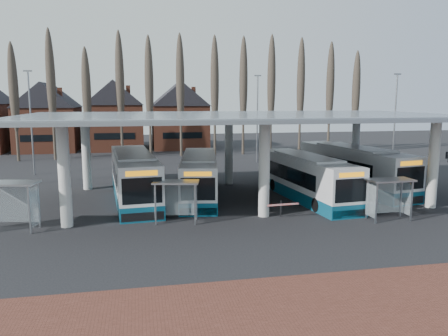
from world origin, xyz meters
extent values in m
plane|color=black|center=(0.00, 0.00, 0.00)|extent=(140.00, 140.00, 0.00)
cube|color=brown|center=(0.00, -12.00, 0.01)|extent=(70.00, 10.00, 0.03)
cylinder|color=silver|center=(-12.00, 2.50, 3.00)|extent=(0.70, 0.70, 6.00)
cylinder|color=silver|center=(-12.00, 13.50, 3.00)|extent=(0.70, 0.70, 6.00)
cylinder|color=silver|center=(0.00, 2.50, 3.00)|extent=(0.70, 0.70, 6.00)
cylinder|color=silver|center=(0.00, 13.50, 3.00)|extent=(0.70, 0.70, 6.00)
cylinder|color=silver|center=(12.00, 2.50, 3.00)|extent=(0.70, 0.70, 6.00)
cylinder|color=silver|center=(12.00, 13.50, 3.00)|extent=(0.70, 0.70, 6.00)
cube|color=gray|center=(0.00, 8.00, 6.25)|extent=(32.00, 16.00, 0.12)
cube|color=silver|center=(0.00, 8.00, 6.32)|extent=(31.50, 15.50, 0.04)
cone|color=#473D33|center=(-22.00, 33.00, 7.25)|extent=(0.36, 0.36, 14.50)
ellipsoid|color=#473D33|center=(-22.00, 33.00, 8.99)|extent=(1.10, 1.10, 11.02)
cone|color=#473D33|center=(-18.00, 33.00, 7.25)|extent=(0.36, 0.36, 14.50)
ellipsoid|color=#473D33|center=(-18.00, 33.00, 8.99)|extent=(1.10, 1.10, 11.02)
cone|color=#473D33|center=(-14.00, 33.00, 7.25)|extent=(0.36, 0.36, 14.50)
ellipsoid|color=#473D33|center=(-14.00, 33.00, 8.99)|extent=(1.10, 1.10, 11.02)
cone|color=#473D33|center=(-10.00, 33.00, 7.25)|extent=(0.36, 0.36, 14.50)
ellipsoid|color=#473D33|center=(-10.00, 33.00, 8.99)|extent=(1.10, 1.10, 11.02)
cone|color=#473D33|center=(-6.00, 33.00, 7.25)|extent=(0.36, 0.36, 14.50)
ellipsoid|color=#473D33|center=(-6.00, 33.00, 8.99)|extent=(1.10, 1.10, 11.02)
cone|color=#473D33|center=(-2.00, 33.00, 7.25)|extent=(0.36, 0.36, 14.50)
ellipsoid|color=#473D33|center=(-2.00, 33.00, 8.99)|extent=(1.10, 1.10, 11.02)
cone|color=#473D33|center=(2.00, 33.00, 7.25)|extent=(0.36, 0.36, 14.50)
ellipsoid|color=#473D33|center=(2.00, 33.00, 8.99)|extent=(1.10, 1.10, 11.02)
cone|color=#473D33|center=(6.00, 33.00, 7.25)|extent=(0.36, 0.36, 14.50)
ellipsoid|color=#473D33|center=(6.00, 33.00, 8.99)|extent=(1.10, 1.10, 11.02)
cone|color=#473D33|center=(10.00, 33.00, 7.25)|extent=(0.36, 0.36, 14.50)
ellipsoid|color=#473D33|center=(10.00, 33.00, 8.99)|extent=(1.10, 1.10, 11.02)
cone|color=#473D33|center=(14.00, 33.00, 7.25)|extent=(0.36, 0.36, 14.50)
ellipsoid|color=#473D33|center=(14.00, 33.00, 8.99)|extent=(1.10, 1.10, 11.02)
cone|color=#473D33|center=(18.00, 33.00, 7.25)|extent=(0.36, 0.36, 14.50)
ellipsoid|color=#473D33|center=(18.00, 33.00, 8.99)|extent=(1.10, 1.10, 11.02)
cone|color=#473D33|center=(22.00, 33.00, 7.25)|extent=(0.36, 0.36, 14.50)
ellipsoid|color=#473D33|center=(22.00, 33.00, 8.99)|extent=(1.10, 1.10, 11.02)
cube|color=brown|center=(-20.50, 44.00, 3.50)|extent=(8.00, 10.00, 7.00)
pyramid|color=black|center=(-20.50, 44.00, 10.50)|extent=(8.30, 10.30, 3.50)
cube|color=brown|center=(-11.00, 44.00, 3.50)|extent=(8.00, 10.00, 7.00)
pyramid|color=black|center=(-11.00, 44.00, 10.50)|extent=(8.30, 10.30, 3.50)
cube|color=brown|center=(-1.50, 44.00, 3.50)|extent=(8.00, 10.00, 7.00)
pyramid|color=black|center=(-1.50, 44.00, 10.50)|extent=(8.30, 10.30, 3.50)
cylinder|color=slate|center=(-18.00, 22.00, 5.00)|extent=(0.16, 0.16, 10.00)
cube|color=slate|center=(-18.00, 22.00, 10.10)|extent=(0.80, 0.15, 0.15)
cylinder|color=slate|center=(6.00, 26.00, 5.00)|extent=(0.16, 0.16, 10.00)
cube|color=slate|center=(6.00, 26.00, 10.10)|extent=(0.80, 0.15, 0.15)
cylinder|color=slate|center=(20.00, 20.00, 5.00)|extent=(0.16, 0.16, 10.00)
cube|color=slate|center=(20.00, 20.00, 10.10)|extent=(0.80, 0.15, 0.15)
cube|color=silver|center=(-8.15, 8.81, 1.92)|extent=(3.80, 12.99, 2.99)
cube|color=navy|center=(-8.15, 8.81, 0.48)|extent=(3.82, 13.01, 0.96)
cube|color=silver|center=(-8.15, 8.81, 3.47)|extent=(3.09, 7.86, 0.19)
cube|color=black|center=(-8.20, 9.34, 2.03)|extent=(3.54, 9.42, 1.17)
cube|color=black|center=(-7.61, 2.45, 1.97)|extent=(2.39, 0.27, 1.60)
cube|color=black|center=(-8.69, 15.16, 2.03)|extent=(2.31, 0.26, 1.28)
cube|color=orange|center=(-7.61, 2.45, 3.04)|extent=(1.90, 0.22, 0.32)
cube|color=black|center=(-7.61, 2.46, 0.37)|extent=(2.58, 0.31, 0.53)
cylinder|color=black|center=(-9.03, 4.67, 0.51)|extent=(0.38, 1.05, 1.02)
cylinder|color=black|center=(-6.58, 4.88, 0.51)|extent=(0.38, 1.05, 1.02)
cylinder|color=black|center=(-9.70, 12.42, 0.51)|extent=(0.38, 1.05, 1.02)
cylinder|color=black|center=(-7.24, 12.63, 0.51)|extent=(0.38, 1.05, 1.02)
cube|color=silver|center=(-3.26, 8.88, 1.75)|extent=(4.22, 11.94, 2.73)
cube|color=navy|center=(-3.26, 8.88, 0.44)|extent=(4.24, 11.96, 0.88)
cube|color=silver|center=(-3.26, 8.88, 3.17)|extent=(3.27, 7.28, 0.18)
cube|color=black|center=(-3.19, 9.37, 1.85)|extent=(3.76, 8.71, 1.07)
cube|color=black|center=(-4.14, 3.12, 1.80)|extent=(2.17, 0.39, 1.46)
cube|color=black|center=(-2.39, 14.65, 1.85)|extent=(2.10, 0.38, 1.17)
cube|color=orange|center=(-4.14, 3.12, 2.78)|extent=(1.73, 0.31, 0.29)
cube|color=black|center=(-4.14, 3.13, 0.34)|extent=(2.35, 0.43, 0.49)
cylinder|color=black|center=(-4.93, 5.39, 0.47)|extent=(0.41, 0.97, 0.94)
cylinder|color=black|center=(-2.71, 5.05, 0.47)|extent=(0.41, 0.97, 0.94)
cylinder|color=black|center=(-3.86, 12.43, 0.47)|extent=(0.41, 0.97, 0.94)
cylinder|color=black|center=(-1.64, 12.09, 0.47)|extent=(0.41, 0.97, 0.94)
cube|color=silver|center=(4.52, 6.65, 1.78)|extent=(3.63, 12.06, 2.77)
cube|color=navy|center=(4.52, 6.65, 0.45)|extent=(3.65, 12.08, 0.89)
cube|color=silver|center=(4.52, 6.65, 3.22)|extent=(2.93, 7.31, 0.18)
cube|color=black|center=(4.47, 7.14, 1.88)|extent=(3.36, 8.75, 1.09)
cube|color=black|center=(5.07, 0.75, 1.83)|extent=(2.22, 0.27, 1.48)
cube|color=black|center=(3.96, 12.54, 1.88)|extent=(2.14, 0.26, 1.19)
cube|color=orange|center=(5.07, 0.75, 2.82)|extent=(1.76, 0.22, 0.30)
cube|color=black|center=(5.07, 0.76, 0.35)|extent=(2.39, 0.30, 0.49)
cylinder|color=black|center=(3.73, 2.79, 0.47)|extent=(0.37, 0.97, 0.95)
cylinder|color=black|center=(6.01, 3.01, 0.47)|extent=(0.37, 0.97, 0.95)
cylinder|color=black|center=(3.05, 9.99, 0.47)|extent=(0.37, 0.97, 0.95)
cylinder|color=black|center=(5.33, 10.20, 0.47)|extent=(0.37, 0.97, 0.95)
cube|color=silver|center=(9.78, 9.45, 1.92)|extent=(4.67, 13.04, 2.98)
cube|color=navy|center=(9.78, 9.45, 0.48)|extent=(4.70, 13.07, 0.96)
cube|color=silver|center=(9.78, 9.45, 3.46)|extent=(3.61, 7.95, 0.19)
cube|color=black|center=(9.69, 9.98, 2.02)|extent=(4.16, 9.52, 1.17)
cube|color=black|center=(10.77, 3.17, 1.97)|extent=(2.37, 0.44, 1.60)
cube|color=black|center=(8.78, 15.74, 2.02)|extent=(2.29, 0.42, 1.28)
cube|color=orange|center=(10.77, 3.17, 3.03)|extent=(1.89, 0.35, 0.32)
cube|color=black|center=(10.77, 3.18, 0.37)|extent=(2.56, 0.49, 0.53)
cylinder|color=black|center=(9.19, 5.27, 0.51)|extent=(0.45, 1.06, 1.02)
cylinder|color=black|center=(11.62, 5.65, 0.51)|extent=(0.45, 1.06, 1.02)
cylinder|color=black|center=(7.98, 12.94, 0.51)|extent=(0.45, 1.06, 1.02)
cylinder|color=black|center=(10.41, 13.33, 0.51)|extent=(0.45, 1.06, 1.02)
cube|color=gray|center=(-13.76, 1.42, 1.35)|extent=(0.10, 0.10, 2.71)
cube|color=gray|center=(-13.53, 2.59, 1.35)|extent=(0.10, 0.10, 2.71)
cube|color=gray|center=(-14.92, 2.26, 2.76)|extent=(3.27, 2.07, 0.11)
cube|color=silver|center=(-14.79, 2.90, 1.41)|extent=(2.56, 0.54, 2.17)
cube|color=silver|center=(-13.59, 2.00, 1.41)|extent=(0.27, 1.18, 2.17)
cube|color=gray|center=(-6.86, 1.85, 1.22)|extent=(0.09, 0.09, 2.45)
cube|color=gray|center=(-4.56, 1.38, 1.22)|extent=(0.09, 0.09, 2.45)
cube|color=gray|center=(-6.64, 2.91, 1.22)|extent=(0.09, 0.09, 2.45)
cube|color=gray|center=(-4.34, 2.43, 1.22)|extent=(0.09, 0.09, 2.45)
cube|color=gray|center=(-5.60, 2.14, 2.49)|extent=(2.96, 1.89, 0.10)
cube|color=silver|center=(-5.48, 2.72, 1.27)|extent=(2.31, 0.51, 1.96)
cube|color=silver|center=(-6.80, 2.39, 1.27)|extent=(0.25, 1.06, 1.96)
cube|color=silver|center=(-4.40, 1.90, 1.27)|extent=(0.25, 1.06, 1.96)
cube|color=gray|center=(6.15, -0.42, 1.24)|extent=(0.08, 0.08, 2.47)
cube|color=gray|center=(8.52, -0.38, 1.24)|extent=(0.08, 0.08, 2.47)
cube|color=gray|center=(6.13, 0.67, 1.24)|extent=(0.08, 0.08, 2.47)
cube|color=gray|center=(8.51, 0.70, 1.24)|extent=(0.08, 0.08, 2.47)
cube|color=gray|center=(7.33, 0.14, 2.52)|extent=(2.79, 1.42, 0.10)
cube|color=silver|center=(7.32, 0.74, 1.29)|extent=(2.38, 0.07, 1.98)
cube|color=silver|center=(6.09, 0.13, 1.29)|extent=(0.05, 1.09, 1.98)
cube|color=silver|center=(8.57, 0.16, 1.29)|extent=(0.05, 1.09, 1.98)
cube|color=black|center=(1.04, 2.19, 0.52)|extent=(0.08, 0.08, 1.04)
cube|color=red|center=(1.04, 1.72, 0.89)|extent=(2.07, 0.26, 0.09)
camera|label=1|loc=(-7.72, -23.64, 7.41)|focal=35.00mm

